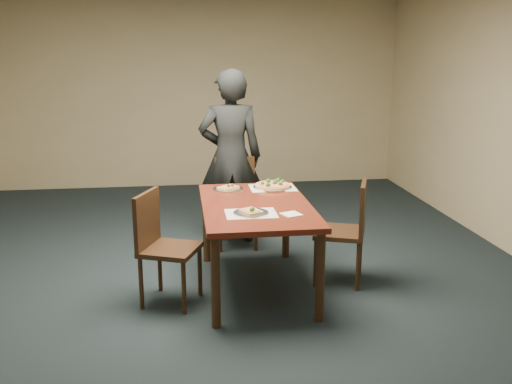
{
  "coord_description": "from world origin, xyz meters",
  "views": [
    {
      "loc": [
        -0.26,
        -4.5,
        2.01
      ],
      "look_at": [
        0.36,
        0.06,
        0.85
      ],
      "focal_mm": 40.0,
      "sensor_mm": 36.0,
      "label": 1
    }
  ],
  "objects": [
    {
      "name": "ground",
      "position": [
        0.0,
        0.0,
        0.0
      ],
      "size": [
        8.0,
        8.0,
        0.0
      ],
      "primitive_type": "plane",
      "color": "black",
      "rests_on": "ground"
    },
    {
      "name": "room_shell",
      "position": [
        0.0,
        0.0,
        1.74
      ],
      "size": [
        8.0,
        8.0,
        8.0
      ],
      "color": "tan",
      "rests_on": "ground"
    },
    {
      "name": "dining_table",
      "position": [
        0.36,
        0.06,
        0.66
      ],
      "size": [
        0.9,
        1.5,
        0.75
      ],
      "color": "#4F190F",
      "rests_on": "ground"
    },
    {
      "name": "chair_far",
      "position": [
        0.3,
        1.23,
        0.52
      ],
      "size": [
        0.43,
        0.43,
        0.91
      ],
      "rotation": [
        0.0,
        0.0,
        -0.01
      ],
      "color": "black",
      "rests_on": "ground"
    },
    {
      "name": "chair_left",
      "position": [
        -0.43,
        -0.12,
        0.52
      ],
      "size": [
        0.55,
        0.55,
        0.91
      ],
      "rotation": [
        0.0,
        0.0,
        1.18
      ],
      "color": "black",
      "rests_on": "ground"
    },
    {
      "name": "chair_right",
      "position": [
        1.17,
        0.07,
        0.52
      ],
      "size": [
        0.54,
        0.54,
        0.91
      ],
      "rotation": [
        0.0,
        0.0,
        -1.93
      ],
      "color": "black",
      "rests_on": "ground"
    },
    {
      "name": "diner",
      "position": [
        0.26,
        1.36,
        0.91
      ],
      "size": [
        0.68,
        0.46,
        1.82
      ],
      "primitive_type": "imported",
      "rotation": [
        0.0,
        0.0,
        3.1
      ],
      "color": "black",
      "rests_on": "ground"
    },
    {
      "name": "placemat_main",
      "position": [
        0.59,
        0.59,
        0.75
      ],
      "size": [
        0.42,
        0.32,
        0.0
      ],
      "primitive_type": "cube",
      "color": "white",
      "rests_on": "dining_table"
    },
    {
      "name": "placemat_near",
      "position": [
        0.28,
        -0.23,
        0.75
      ],
      "size": [
        0.4,
        0.3,
        0.0
      ],
      "primitive_type": "cube",
      "color": "white",
      "rests_on": "dining_table"
    },
    {
      "name": "pizza_pan",
      "position": [
        0.59,
        0.59,
        0.77
      ],
      "size": [
        0.36,
        0.36,
        0.07
      ],
      "color": "silver",
      "rests_on": "dining_table"
    },
    {
      "name": "slice_plate_near",
      "position": [
        0.28,
        -0.23,
        0.76
      ],
      "size": [
        0.28,
        0.28,
        0.06
      ],
      "color": "silver",
      "rests_on": "dining_table"
    },
    {
      "name": "slice_plate_far",
      "position": [
        0.17,
        0.59,
        0.76
      ],
      "size": [
        0.28,
        0.28,
        0.06
      ],
      "color": "silver",
      "rests_on": "dining_table"
    },
    {
      "name": "napkin",
      "position": [
        0.59,
        -0.3,
        0.75
      ],
      "size": [
        0.18,
        0.18,
        0.01
      ],
      "primitive_type": "cube",
      "rotation": [
        0.0,
        0.0,
        0.36
      ],
      "color": "white",
      "rests_on": "dining_table"
    }
  ]
}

